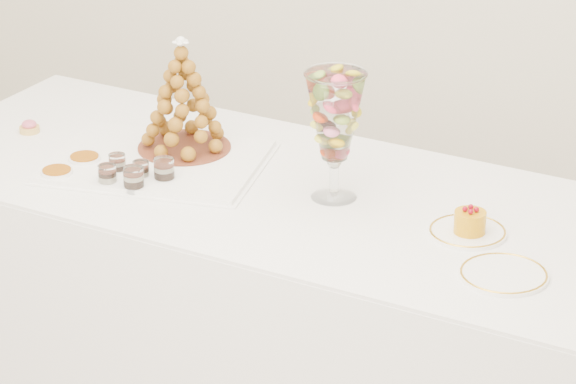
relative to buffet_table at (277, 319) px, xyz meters
The scene contains 15 objects.
buffet_table is the anchor object (origin of this frame).
lace_tray 0.58m from the buffet_table, behind, with size 0.59×0.45×0.02m, color white.
macaron_vase 0.68m from the buffet_table, ahead, with size 0.16×0.16×0.36m.
cake_plate 0.72m from the buffet_table, ahead, with size 0.20×0.20×0.01m, color white.
spare_plate 0.88m from the buffet_table, 18.11° to the right, with size 0.22×0.22×0.01m, color white.
pink_tart 0.96m from the buffet_table, behind, with size 0.06×0.06×0.04m.
verrine_a 0.64m from the buffet_table, 164.65° to the right, with size 0.05×0.05×0.06m, color white.
verrine_b 0.59m from the buffet_table, 160.14° to the right, with size 0.05×0.05×0.06m, color white.
verrine_c 0.56m from the buffet_table, 158.21° to the right, with size 0.06×0.06×0.08m, color white.
verrine_d 0.65m from the buffet_table, 154.06° to the right, with size 0.05×0.05×0.07m, color white.
verrine_e 0.61m from the buffet_table, 149.21° to the right, with size 0.06×0.06×0.08m, color white.
ramekin_back 0.72m from the buffet_table, 169.71° to the right, with size 0.09×0.09×0.03m, color white.
ramekin_front 0.76m from the buffet_table, 159.48° to the right, with size 0.09×0.09×0.03m, color white.
croquembouche 0.71m from the buffet_table, 164.56° to the left, with size 0.27×0.27×0.34m.
mousse_cake 0.75m from the buffet_table, ahead, with size 0.08×0.08×0.07m.
Camera 1 is at (1.42, -2.72, 2.42)m, focal length 85.00 mm.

